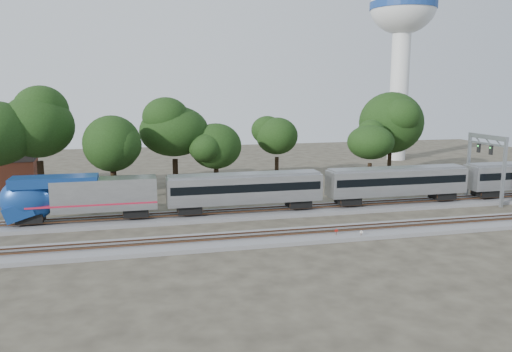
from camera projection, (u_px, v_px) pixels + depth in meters
The scene contains 15 objects.
ground at pixel (268, 228), 53.17m from camera, with size 160.00×160.00×0.00m, color #383328.
track_far at pixel (255, 213), 58.88m from camera, with size 160.00×5.00×0.73m.
track_near at pixel (278, 237), 49.30m from camera, with size 160.00×5.00×0.73m.
switch_stand_red at pixel (336, 233), 49.31m from camera, with size 0.33×0.06×1.03m.
switch_stand_white at pixel (361, 234), 49.18m from camera, with size 0.28×0.13×0.91m.
switch_lever at pixel (348, 239), 49.02m from camera, with size 0.50×0.30×0.30m, color #512D19.
water_tower at pixel (402, 26), 100.51m from camera, with size 13.24×13.24×36.66m.
signal_gantry at pixel (486, 153), 64.89m from camera, with size 0.61×7.27×8.84m.
tree_1 at pixel (37, 126), 64.52m from camera, with size 10.08×10.08×14.22m.
tree_2 at pixel (112, 144), 63.95m from camera, with size 7.89×7.89×11.13m.
tree_3 at pixel (174, 131), 71.11m from camera, with size 8.88×8.88×12.51m.
tree_4 at pixel (216, 146), 71.38m from camera, with size 6.70×6.70×9.44m.
tree_5 at pixel (277, 136), 78.95m from camera, with size 7.45×7.45×10.50m.
tree_6 at pixel (371, 142), 74.20m from camera, with size 6.96×6.96×9.81m.
tree_7 at pixel (391, 123), 81.22m from camera, with size 9.39×9.39×13.24m.
Camera 1 is at (-13.20, -49.70, 14.67)m, focal length 35.00 mm.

